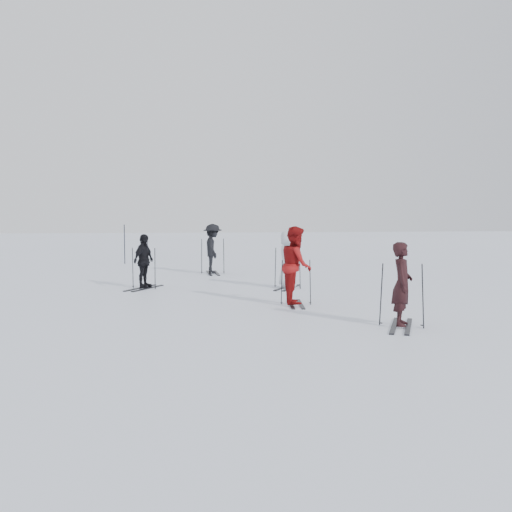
{
  "coord_description": "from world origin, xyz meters",
  "views": [
    {
      "loc": [
        -2.49,
        -15.32,
        2.15
      ],
      "look_at": [
        0.0,
        1.0,
        1.0
      ],
      "focal_mm": 40.0,
      "sensor_mm": 36.0,
      "label": 1
    }
  ],
  "objects_px": {
    "skier_uphill_far": "(213,249)",
    "skier_uphill_left": "(144,262)",
    "skier_red": "(296,266)",
    "piste_marker": "(125,244)",
    "skier_grey": "(288,260)",
    "skier_near_dark": "(402,285)"
  },
  "relations": [
    {
      "from": "skier_uphill_far",
      "to": "skier_uphill_left",
      "type": "bearing_deg",
      "value": 149.63
    },
    {
      "from": "skier_red",
      "to": "piste_marker",
      "type": "xyz_separation_m",
      "value": [
        -5.05,
        12.86,
        -0.05
      ]
    },
    {
      "from": "skier_uphill_left",
      "to": "skier_uphill_far",
      "type": "relative_size",
      "value": 0.87
    },
    {
      "from": "skier_red",
      "to": "skier_uphill_far",
      "type": "relative_size",
      "value": 1.02
    },
    {
      "from": "skier_grey",
      "to": "skier_uphill_far",
      "type": "height_order",
      "value": "skier_uphill_far"
    },
    {
      "from": "skier_red",
      "to": "skier_uphill_left",
      "type": "distance_m",
      "value": 5.32
    },
    {
      "from": "skier_grey",
      "to": "skier_near_dark",
      "type": "bearing_deg",
      "value": -142.33
    },
    {
      "from": "skier_red",
      "to": "skier_grey",
      "type": "bearing_deg",
      "value": -0.23
    },
    {
      "from": "skier_near_dark",
      "to": "skier_uphill_left",
      "type": "distance_m",
      "value": 8.55
    },
    {
      "from": "skier_near_dark",
      "to": "skier_grey",
      "type": "xyz_separation_m",
      "value": [
        -0.96,
        6.24,
        0.04
      ]
    },
    {
      "from": "skier_grey",
      "to": "piste_marker",
      "type": "xyz_separation_m",
      "value": [
        -5.51,
        9.66,
        0.04
      ]
    },
    {
      "from": "skier_red",
      "to": "skier_uphill_far",
      "type": "xyz_separation_m",
      "value": [
        -1.43,
        7.86,
        -0.02
      ]
    },
    {
      "from": "skier_red",
      "to": "skier_uphill_far",
      "type": "distance_m",
      "value": 7.99
    },
    {
      "from": "skier_uphill_left",
      "to": "skier_near_dark",
      "type": "bearing_deg",
      "value": -112.35
    },
    {
      "from": "skier_uphill_far",
      "to": "skier_near_dark",
      "type": "bearing_deg",
      "value": -165.93
    },
    {
      "from": "skier_uphill_left",
      "to": "piste_marker",
      "type": "height_order",
      "value": "piste_marker"
    },
    {
      "from": "skier_red",
      "to": "skier_uphill_far",
      "type": "bearing_deg",
      "value": 18.28
    },
    {
      "from": "skier_grey",
      "to": "skier_uphill_left",
      "type": "height_order",
      "value": "skier_grey"
    },
    {
      "from": "skier_red",
      "to": "piste_marker",
      "type": "bearing_deg",
      "value": 29.39
    },
    {
      "from": "skier_near_dark",
      "to": "skier_grey",
      "type": "distance_m",
      "value": 6.31
    },
    {
      "from": "skier_near_dark",
      "to": "piste_marker",
      "type": "height_order",
      "value": "piste_marker"
    },
    {
      "from": "piste_marker",
      "to": "skier_uphill_left",
      "type": "bearing_deg",
      "value": -82.23
    }
  ]
}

